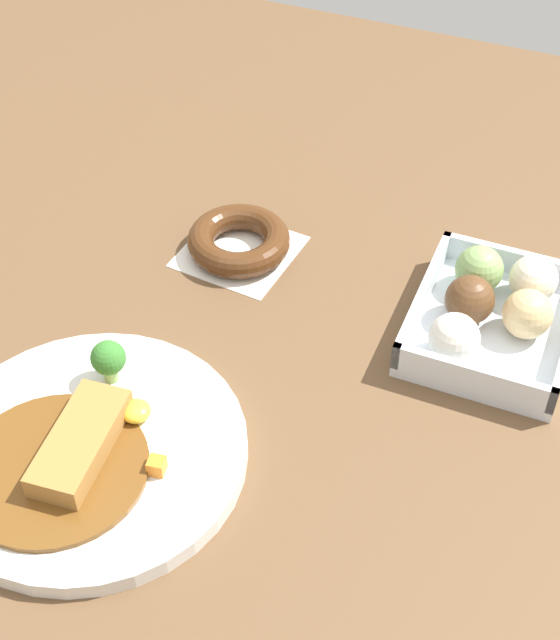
{
  "coord_description": "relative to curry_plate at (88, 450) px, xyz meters",
  "views": [
    {
      "loc": [
        0.54,
        0.24,
        0.7
      ],
      "look_at": [
        -0.09,
        -0.02,
        0.03
      ],
      "focal_mm": 52.79,
      "sensor_mm": 36.0,
      "label": 1
    }
  ],
  "objects": [
    {
      "name": "donut_box",
      "position": [
        -0.31,
        0.3,
        0.01
      ],
      "size": [
        0.19,
        0.16,
        0.06
      ],
      "color": "silver",
      "rests_on": "ground_plane"
    },
    {
      "name": "curry_plate",
      "position": [
        0.0,
        0.0,
        0.0
      ],
      "size": [
        0.29,
        0.29,
        0.07
      ],
      "color": "white",
      "rests_on": "ground_plane"
    },
    {
      "name": "ground_plane",
      "position": [
        -0.12,
        0.13,
        -0.01
      ],
      "size": [
        1.6,
        1.6,
        0.0
      ],
      "primitive_type": "plane",
      "color": "brown"
    },
    {
      "name": "chocolate_ring_donut",
      "position": [
        -0.32,
        0.01,
        0.0
      ],
      "size": [
        0.13,
        0.13,
        0.03
      ],
      "color": "white",
      "rests_on": "ground_plane"
    }
  ]
}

